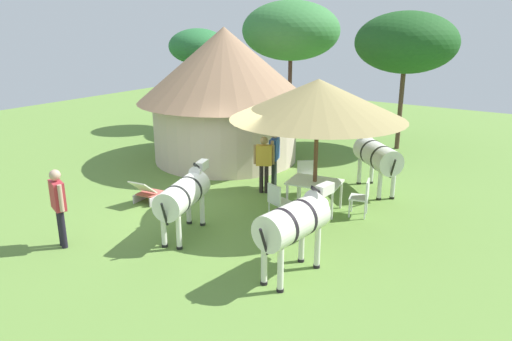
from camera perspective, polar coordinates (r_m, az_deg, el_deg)
The scene contains 17 objects.
ground_plane at distance 11.91m, azimuth -3.70°, elevation -4.57°, with size 36.00×36.00×0.00m, color olive.
thatched_hut at distance 15.74m, azimuth -3.72°, elevation 9.61°, with size 5.64×5.64×4.27m.
shade_umbrella at distance 11.20m, azimuth 7.38°, elevation 8.40°, with size 4.10×4.10×3.19m.
patio_dining_table at distance 11.70m, azimuth 6.99°, elevation -1.68°, with size 1.36×1.07×0.74m.
patio_chair_east_end at distance 11.02m, azimuth 2.58°, elevation -3.50°, with size 0.56×0.54×0.90m.
patio_chair_west_end at distance 11.57m, azimuth 12.55°, elevation -2.88°, with size 0.52×0.53×0.90m.
patio_chair_near_hut at distance 12.81m, azimuth 5.96°, elevation -0.56°, with size 0.61×0.60×0.90m.
guest_beside_umbrella at distance 12.71m, azimuth 0.96°, elevation 1.32°, with size 0.50×0.37×1.55m.
guest_behind_table at distance 13.11m, azimuth 2.19°, elevation 2.04°, with size 0.33×0.56×1.63m.
standing_watcher at distance 10.39m, azimuth -22.44°, elevation -3.38°, with size 0.56×0.35×1.65m.
striped_lounge_chair at distance 12.52m, azimuth -12.78°, elevation -2.61°, with size 0.63×0.85×0.66m.
zebra_nearest_camera at distance 8.55m, azimuth 4.57°, elevation -6.12°, with size 0.84×2.14×1.58m.
zebra_by_umbrella at distance 13.26m, azimuth 14.10°, elevation 1.75°, with size 1.85×1.84×1.53m.
zebra_toward_hut at distance 10.30m, azimuth -8.55°, elevation -2.85°, with size 1.06×2.24×1.46m.
acacia_tree_far_lawn at distance 17.69m, azimuth 17.41°, elevation 14.29°, with size 3.48×3.48×4.78m.
acacia_tree_right_background at distance 20.74m, azimuth -6.92°, elevation 14.38°, with size 2.42×2.42×4.16m.
acacia_tree_left_background at distance 20.17m, azimuth 4.18°, elevation 16.23°, with size 3.95×3.95×5.25m.
Camera 1 is at (6.75, -8.76, 4.44)m, focal length 33.68 mm.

